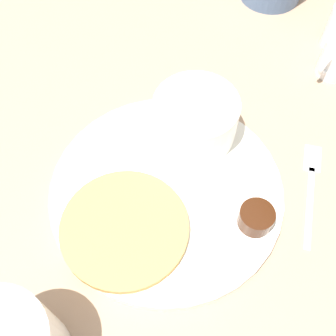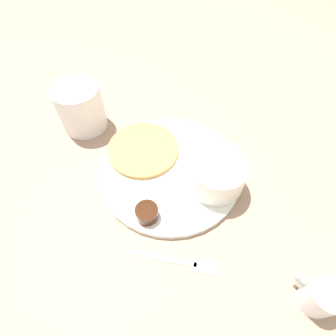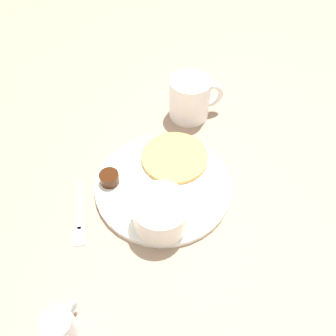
{
  "view_description": "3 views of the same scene",
  "coord_description": "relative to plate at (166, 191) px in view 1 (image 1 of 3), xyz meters",
  "views": [
    {
      "loc": [
        -0.19,
        0.12,
        0.43
      ],
      "look_at": [
        0.0,
        -0.01,
        0.05
      ],
      "focal_mm": 45.0,
      "sensor_mm": 36.0,
      "label": 1
    },
    {
      "loc": [
        -0.17,
        -0.23,
        0.41
      ],
      "look_at": [
        -0.01,
        -0.01,
        0.03
      ],
      "focal_mm": 28.0,
      "sensor_mm": 36.0,
      "label": 2
    },
    {
      "loc": [
        0.23,
        -0.31,
        0.52
      ],
      "look_at": [
        0.0,
        0.02,
        0.04
      ],
      "focal_mm": 35.0,
      "sensor_mm": 36.0,
      "label": 3
    }
  ],
  "objects": [
    {
      "name": "pancake_stack",
      "position": [
        -0.02,
        0.06,
        0.01
      ],
      "size": [
        0.14,
        0.14,
        0.01
      ],
      "color": "tan",
      "rests_on": "plate"
    },
    {
      "name": "syrup_cup",
      "position": [
        -0.09,
        -0.06,
        0.02
      ],
      "size": [
        0.04,
        0.04,
        0.02
      ],
      "color": "#38190A",
      "rests_on": "plate"
    },
    {
      "name": "fork",
      "position": [
        -0.08,
        -0.15,
        -0.0
      ],
      "size": [
        0.11,
        0.11,
        0.0
      ],
      "color": "silver",
      "rests_on": "ground_plane"
    },
    {
      "name": "butter_ramekin",
      "position": [
        0.04,
        -0.09,
        0.02
      ],
      "size": [
        0.04,
        0.04,
        0.04
      ],
      "color": "white",
      "rests_on": "plate"
    },
    {
      "name": "ground_plane",
      "position": [
        0.0,
        0.0,
        -0.01
      ],
      "size": [
        4.0,
        4.0,
        0.0
      ],
      "primitive_type": "plane",
      "color": "#9E7F66"
    },
    {
      "name": "bowl",
      "position": [
        0.05,
        -0.07,
        0.04
      ],
      "size": [
        0.1,
        0.1,
        0.06
      ],
      "color": "white",
      "rests_on": "plate"
    },
    {
      "name": "plate",
      "position": [
        0.0,
        0.0,
        0.0
      ],
      "size": [
        0.27,
        0.27,
        0.01
      ],
      "color": "white",
      "rests_on": "ground_plane"
    }
  ]
}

